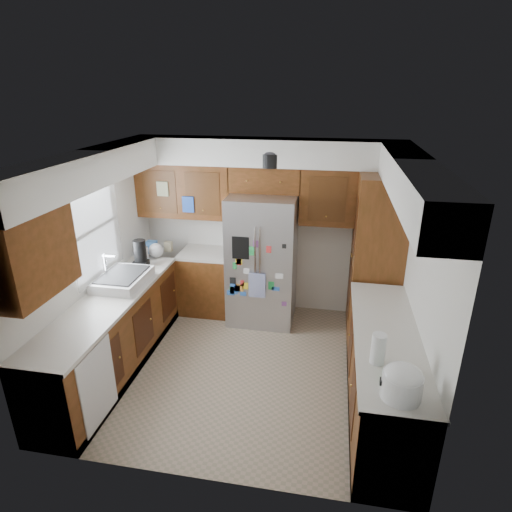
{
  "coord_description": "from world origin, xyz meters",
  "views": [
    {
      "loc": [
        0.89,
        -4.16,
        3.12
      ],
      "look_at": [
        0.07,
        0.35,
        1.3
      ],
      "focal_mm": 30.0,
      "sensor_mm": 36.0,
      "label": 1
    }
  ],
  "objects_px": {
    "pantry": "(376,257)",
    "fridge": "(262,260)",
    "rice_cooker": "(402,382)",
    "paper_towel": "(378,349)"
  },
  "relations": [
    {
      "from": "pantry",
      "to": "fridge",
      "type": "distance_m",
      "value": 1.51
    },
    {
      "from": "fridge",
      "to": "rice_cooker",
      "type": "distance_m",
      "value": 2.99
    },
    {
      "from": "fridge",
      "to": "paper_towel",
      "type": "xyz_separation_m",
      "value": [
        1.36,
        -2.16,
        0.16
      ]
    },
    {
      "from": "paper_towel",
      "to": "rice_cooker",
      "type": "bearing_deg",
      "value": -71.41
    },
    {
      "from": "pantry",
      "to": "rice_cooker",
      "type": "xyz_separation_m",
      "value": [
        -0.0,
        -2.53,
        -0.02
      ]
    },
    {
      "from": "rice_cooker",
      "to": "pantry",
      "type": "bearing_deg",
      "value": 89.99
    },
    {
      "from": "pantry",
      "to": "paper_towel",
      "type": "xyz_separation_m",
      "value": [
        -0.14,
        -2.11,
        -0.02
      ]
    },
    {
      "from": "pantry",
      "to": "paper_towel",
      "type": "distance_m",
      "value": 2.12
    },
    {
      "from": "pantry",
      "to": "paper_towel",
      "type": "relative_size",
      "value": 7.83
    },
    {
      "from": "pantry",
      "to": "rice_cooker",
      "type": "height_order",
      "value": "pantry"
    }
  ]
}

